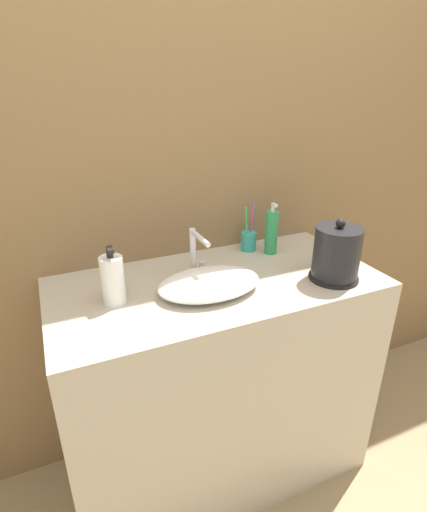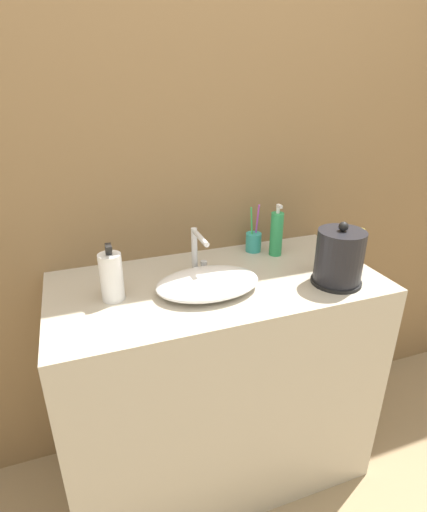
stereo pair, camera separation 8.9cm
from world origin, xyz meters
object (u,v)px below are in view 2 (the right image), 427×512
at_px(electric_kettle, 339,259).
at_px(faucet, 198,249).
at_px(toothbrush_cup, 253,241).
at_px(lotion_bottle, 112,276).
at_px(mouthwash_bottle, 276,234).
at_px(shampoo_bottle, 355,251).

bearing_deg(electric_kettle, faucet, 152.70).
height_order(electric_kettle, toothbrush_cup, electric_kettle).
bearing_deg(electric_kettle, toothbrush_cup, 113.22).
height_order(electric_kettle, lotion_bottle, electric_kettle).
height_order(faucet, electric_kettle, electric_kettle).
xyz_separation_m(lotion_bottle, mouthwash_bottle, (0.66, 0.14, 0.01)).
relative_size(toothbrush_cup, lotion_bottle, 1.05).
bearing_deg(mouthwash_bottle, lotion_bottle, -167.96).
bearing_deg(shampoo_bottle, mouthwash_bottle, 132.77).
bearing_deg(lotion_bottle, faucet, 13.56).
relative_size(faucet, shampoo_bottle, 1.08).
distance_m(electric_kettle, lotion_bottle, 0.76).
relative_size(toothbrush_cup, mouthwash_bottle, 0.96).
distance_m(shampoo_bottle, mouthwash_bottle, 0.30).
xyz_separation_m(faucet, mouthwash_bottle, (0.35, 0.07, -0.01)).
relative_size(faucet, lotion_bottle, 0.89).
relative_size(electric_kettle, shampoo_bottle, 1.40).
xyz_separation_m(faucet, toothbrush_cup, (0.28, 0.13, -0.06)).
relative_size(faucet, electric_kettle, 0.77).
bearing_deg(faucet, lotion_bottle, -166.44).
bearing_deg(mouthwash_bottle, faucet, -169.32).
height_order(faucet, toothbrush_cup, toothbrush_cup).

